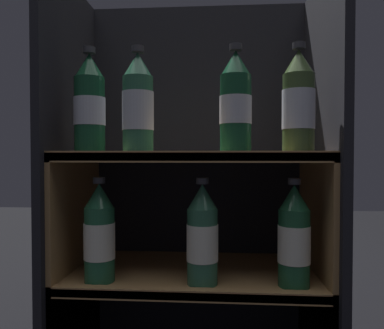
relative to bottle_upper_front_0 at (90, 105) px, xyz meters
name	(u,v)px	position (x,y,z in m)	size (l,w,h in m)	color
fridge_back_wall	(197,173)	(0.23, 0.29, -0.17)	(0.67, 0.02, 1.00)	black
fridge_side_left	(70,176)	(-0.09, 0.11, -0.17)	(0.02, 0.37, 1.00)	black
fridge_side_right	(323,177)	(0.56, 0.11, -0.17)	(0.02, 0.37, 1.00)	black
shelf_lower	(193,290)	(0.23, 0.10, -0.46)	(0.63, 0.33, 0.26)	#9E7547
shelf_upper	(193,212)	(0.23, 0.10, -0.26)	(0.63, 0.33, 0.56)	#9E7547
bottle_upper_front_0	(90,105)	(0.00, 0.00, 0.00)	(0.07, 0.07, 0.24)	#144228
bottle_upper_front_1	(138,105)	(0.11, 0.00, 0.00)	(0.07, 0.07, 0.24)	#285B42
bottle_upper_front_2	(236,104)	(0.33, 0.00, 0.00)	(0.07, 0.07, 0.24)	#144228
bottle_upper_front_3	(298,104)	(0.47, 0.00, 0.00)	(0.07, 0.07, 0.24)	#384C28
bottle_lower_front_0	(99,235)	(0.02, 0.00, -0.30)	(0.07, 0.07, 0.24)	#1E5638
bottle_lower_front_1	(202,237)	(0.26, 0.00, -0.30)	(0.07, 0.07, 0.24)	#285B42
bottle_lower_front_2	(294,238)	(0.47, 0.00, -0.30)	(0.07, 0.07, 0.24)	#194C2D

